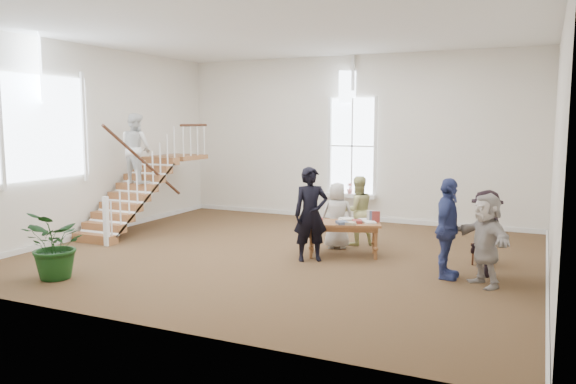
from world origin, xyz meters
The scene contains 12 objects.
ground centered at (0.00, 0.00, 0.00)m, with size 10.00×10.00×0.00m, color #4D341E.
room_shell centered at (0.00, 4.39, 0.40)m, with size 10.49×10.00×10.00m.
staircase centered at (-4.34, 0.75, 1.62)m, with size 1.10×4.10×2.92m.
library_table centered at (1.18, 0.38, 0.62)m, with size 1.65×1.20×0.76m.
police_officer centered at (0.71, -0.28, 0.93)m, with size 0.68×0.44×1.85m, color black.
elderly_woman centered at (0.81, 0.97, 0.72)m, with size 0.70×0.46×1.43m, color beige.
person_yellow centered at (1.11, 1.47, 0.77)m, with size 0.75×0.58×1.53m, color #C9C77D.
woman_cluster_a centered at (3.34, -0.44, 0.88)m, with size 1.04×0.43×1.77m, color navy.
woman_cluster_b centered at (3.94, 0.01, 0.77)m, with size 0.99×0.57×1.53m, color black.
woman_cluster_c centered at (4.00, -0.64, 0.78)m, with size 1.45×0.46×1.57m, color #B5ABA3.
floor_plant centered at (-2.79, -3.32, 0.61)m, with size 1.10×0.95×1.22m, color #113410.
side_chair centered at (3.86, 0.88, 0.47)m, with size 0.45×0.45×0.87m.
Camera 1 is at (4.82, -10.30, 2.75)m, focal length 35.00 mm.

